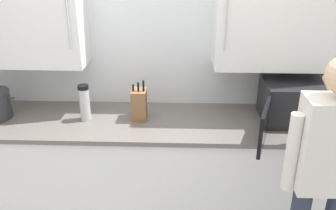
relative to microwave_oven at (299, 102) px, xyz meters
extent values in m
cube|color=silver|center=(-1.13, 0.35, 0.35)|extent=(3.72, 0.10, 2.87)
cube|color=white|center=(-2.05, 0.14, 0.65)|extent=(0.87, 0.32, 0.84)
cylinder|color=#B7BABF|center=(-1.68, -0.03, 0.65)|extent=(0.01, 0.01, 0.50)
cube|color=white|center=(-0.21, 0.14, 0.65)|extent=(0.87, 0.32, 0.84)
cylinder|color=#B7BABF|center=(-0.59, -0.03, 0.65)|extent=(0.01, 0.01, 0.50)
cube|color=white|center=(-1.13, -0.03, -0.63)|extent=(3.16, 0.66, 0.89)
cube|color=#605B56|center=(-1.13, -0.03, -0.17)|extent=(3.20, 0.70, 0.03)
cube|color=black|center=(0.03, 0.01, 0.00)|extent=(0.60, 0.40, 0.31)
cube|color=beige|center=(-0.05, 0.00, 0.00)|extent=(0.39, 0.34, 0.24)
cube|color=black|center=(-0.34, -0.39, 0.00)|extent=(0.16, 0.42, 0.28)
cylinder|color=#2D2D33|center=(-2.18, -0.04, 0.02)|extent=(0.05, 0.02, 0.02)
cylinder|color=#B7BABF|center=(-1.61, -0.04, -0.03)|extent=(0.08, 0.08, 0.25)
cylinder|color=black|center=(-1.61, -0.04, 0.11)|extent=(0.08, 0.08, 0.03)
cube|color=brown|center=(-1.20, -0.01, -0.04)|extent=(0.11, 0.15, 0.23)
cylinder|color=black|center=(-1.24, -0.03, 0.11)|extent=(0.02, 0.02, 0.05)
cylinder|color=black|center=(-1.20, -0.03, 0.12)|extent=(0.02, 0.02, 0.07)
cylinder|color=black|center=(-1.17, -0.03, 0.12)|extent=(0.02, 0.02, 0.08)
cube|color=silver|center=(-0.08, -0.83, 0.10)|extent=(0.34, 0.20, 0.54)
cylinder|color=silver|center=(-0.28, -0.83, 0.05)|extent=(0.07, 0.07, 0.46)
camera|label=1|loc=(-0.89, -2.54, 1.08)|focal=38.80mm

